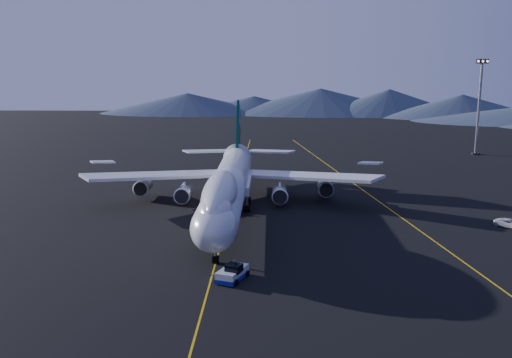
{
  "coord_description": "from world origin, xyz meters",
  "views": [
    {
      "loc": [
        7.6,
        -102.46,
        27.13
      ],
      "look_at": [
        4.9,
        3.96,
        6.0
      ],
      "focal_mm": 40.0,
      "sensor_mm": 36.0,
      "label": 1
    }
  ],
  "objects_px": {
    "boeing_747": "(229,184)",
    "floodlight_mast": "(479,107)",
    "service_van": "(510,223)",
    "pushback_tug": "(232,274)"
  },
  "relations": [
    {
      "from": "pushback_tug",
      "to": "floodlight_mast",
      "type": "height_order",
      "value": "floodlight_mast"
    },
    {
      "from": "pushback_tug",
      "to": "service_van",
      "type": "xyz_separation_m",
      "value": [
        45.96,
        25.43,
        -0.0
      ]
    },
    {
      "from": "boeing_747",
      "to": "floodlight_mast",
      "type": "relative_size",
      "value": 2.48
    },
    {
      "from": "floodlight_mast",
      "to": "pushback_tug",
      "type": "bearing_deg",
      "value": -122.51
    },
    {
      "from": "boeing_747",
      "to": "floodlight_mast",
      "type": "distance_m",
      "value": 104.72
    },
    {
      "from": "boeing_747",
      "to": "service_van",
      "type": "relative_size",
      "value": 14.04
    },
    {
      "from": "boeing_747",
      "to": "pushback_tug",
      "type": "distance_m",
      "value": 33.26
    },
    {
      "from": "service_van",
      "to": "pushback_tug",
      "type": "bearing_deg",
      "value": 165.61
    },
    {
      "from": "boeing_747",
      "to": "service_van",
      "type": "bearing_deg",
      "value": -8.55
    },
    {
      "from": "floodlight_mast",
      "to": "service_van",
      "type": "bearing_deg",
      "value": -105.57
    }
  ]
}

